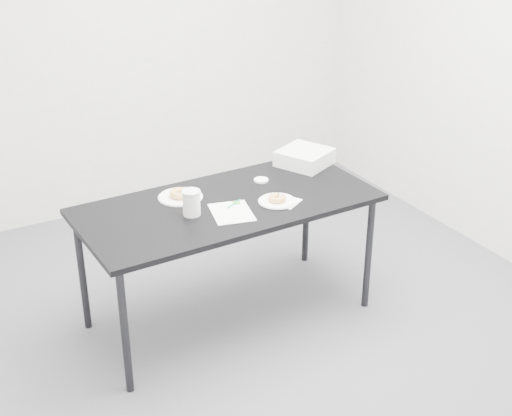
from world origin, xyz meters
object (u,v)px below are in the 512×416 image
coffee_cup (191,203)px  donut_near (277,198)px  plate_near (277,201)px  table (228,211)px  bakery_box (305,157)px  pen (234,204)px  donut_far (180,193)px  plate_far (180,197)px  scorecard (232,212)px

coffee_cup → donut_near: bearing=-10.3°
plate_near → donut_near: (0.00, 0.00, 0.02)m
table → bakery_box: bearing=19.2°
donut_near → coffee_cup: coffee_cup is taller
table → donut_near: bearing=-31.6°
pen → donut_near: donut_near is taller
plate_near → pen: bearing=158.6°
donut_near → donut_far: (-0.46, 0.32, 0.00)m
plate_near → donut_near: donut_near is taller
table → donut_near: size_ratio=16.92×
pen → plate_far: size_ratio=0.49×
pen → donut_near: bearing=-51.0°
donut_far → bakery_box: bearing=5.0°
scorecard → plate_near: (0.29, -0.01, 0.00)m
scorecard → plate_far: plate_far is taller
scorecard → donut_far: donut_far is taller
donut_far → bakery_box: (0.90, 0.08, 0.02)m
pen → coffee_cup: (-0.26, -0.00, 0.07)m
pen → plate_near: (0.23, -0.09, -0.00)m
donut_far → coffee_cup: coffee_cup is taller
donut_near → bakery_box: size_ratio=0.35×
scorecard → donut_far: (-0.17, 0.32, 0.03)m
table → coffee_cup: bearing=-169.9°
donut_near → bakery_box: bakery_box is taller
plate_near → table: bearing=150.1°
plate_near → plate_far: size_ratio=0.84×
scorecard → coffee_cup: bearing=171.5°
plate_far → bakery_box: bakery_box is taller
table → coffee_cup: coffee_cup is taller
pen → bakery_box: bakery_box is taller
coffee_cup → plate_far: bearing=81.6°
table → bakery_box: (0.69, 0.26, 0.11)m
table → donut_near: (0.24, -0.14, 0.08)m
scorecard → bakery_box: 0.83m
scorecard → bakery_box: bearing=41.8°
table → donut_far: size_ratio=14.25×
pen → plate_far: 0.33m
donut_near → pen: bearing=158.6°
donut_near → bakery_box: bearing=42.3°
coffee_cup → pen: bearing=0.1°
table → donut_far: bearing=137.3°
plate_near → plate_far: 0.56m
plate_near → donut_far: 0.56m
pen → coffee_cup: coffee_cup is taller
pen → donut_far: (-0.23, 0.23, 0.02)m
table → plate_far: 0.29m
donut_far → coffee_cup: (-0.03, -0.24, 0.05)m
scorecard → donut_near: donut_near is taller
pen → donut_near: 0.25m
bakery_box → plate_far: bearing=159.7°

